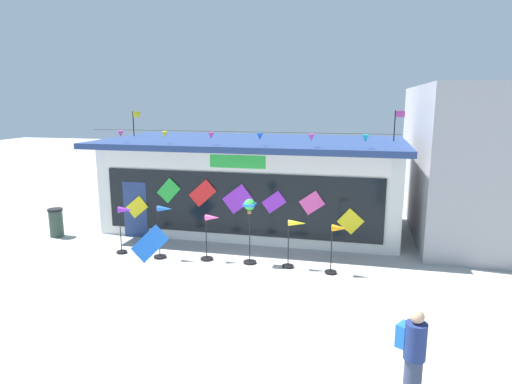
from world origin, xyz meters
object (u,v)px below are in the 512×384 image
object	(u,v)px
kite_shop_building	(255,182)
wind_spinner_far_right	(337,241)
trash_bin	(56,222)
wind_spinner_center_right	(250,215)
wind_spinner_far_left	(124,221)
wind_spinner_center_left	(210,233)
wind_spinner_left	(163,227)
wind_spinner_right	(294,236)
person_near_camera	(413,356)
display_kite_on_ground	(150,244)

from	to	relation	value
kite_shop_building	wind_spinner_far_right	xyz separation A→B (m)	(3.39, -4.28, -0.76)
wind_spinner_far_right	trash_bin	bearing A→B (deg)	172.81
wind_spinner_center_right	wind_spinner_far_left	bearing A→B (deg)	-179.13
wind_spinner_far_right	trash_bin	xyz separation A→B (m)	(-10.00, 1.26, -0.45)
wind_spinner_center_left	wind_spinner_left	bearing A→B (deg)	-173.55
kite_shop_building	wind_spinner_center_left	world-z (taller)	kite_shop_building
wind_spinner_far_right	wind_spinner_left	bearing A→B (deg)	179.30
wind_spinner_far_left	wind_spinner_left	world-z (taller)	wind_spinner_left
wind_spinner_far_right	wind_spinner_center_left	bearing A→B (deg)	176.54
wind_spinner_left	wind_spinner_right	size ratio (longest dim) A/B	1.16
wind_spinner_center_left	wind_spinner_far_right	xyz separation A→B (m)	(3.82, -0.23, 0.10)
wind_spinner_right	wind_spinner_far_right	distance (m)	1.25
wind_spinner_left	trash_bin	bearing A→B (deg)	165.75
kite_shop_building	wind_spinner_center_right	xyz separation A→B (m)	(0.82, -4.03, -0.23)
kite_shop_building	trash_bin	size ratio (longest dim) A/B	10.64
kite_shop_building	trash_bin	xyz separation A→B (m)	(-6.61, -3.02, -1.20)
person_near_camera	display_kite_on_ground	distance (m)	8.65
wind_spinner_center_left	display_kite_on_ground	bearing A→B (deg)	-160.20
wind_spinner_far_left	wind_spinner_center_right	bearing A→B (deg)	0.87
wind_spinner_left	wind_spinner_right	world-z (taller)	wind_spinner_left
person_near_camera	trash_bin	distance (m)	13.32
wind_spinner_center_right	wind_spinner_far_right	bearing A→B (deg)	-5.51
wind_spinner_far_left	trash_bin	bearing A→B (deg)	162.14
wind_spinner_far_right	person_near_camera	bearing A→B (deg)	-74.49
wind_spinner_center_right	wind_spinner_far_right	xyz separation A→B (m)	(2.57, -0.25, -0.53)
wind_spinner_far_left	display_kite_on_ground	distance (m)	1.37
wind_spinner_center_right	person_near_camera	xyz separation A→B (m)	(4.08, -5.68, -0.61)
wind_spinner_right	person_near_camera	world-z (taller)	person_near_camera
wind_spinner_far_left	display_kite_on_ground	xyz separation A→B (m)	(1.15, -0.57, -0.47)
wind_spinner_center_left	wind_spinner_far_right	distance (m)	3.82
wind_spinner_right	trash_bin	size ratio (longest dim) A/B	1.41
trash_bin	kite_shop_building	bearing A→B (deg)	24.53
wind_spinner_center_left	person_near_camera	bearing A→B (deg)	-46.76
kite_shop_building	trash_bin	distance (m)	7.36
wind_spinner_far_left	display_kite_on_ground	bearing A→B (deg)	-26.25
wind_spinner_far_right	display_kite_on_ground	xyz separation A→B (m)	(-5.51, -0.38, -0.38)
kite_shop_building	wind_spinner_far_right	bearing A→B (deg)	-51.56
wind_spinner_left	wind_spinner_right	distance (m)	4.06
wind_spinner_center_right	wind_spinner_right	size ratio (longest dim) A/B	1.37
wind_spinner_far_right	person_near_camera	world-z (taller)	person_near_camera
wind_spinner_far_left	wind_spinner_far_right	bearing A→B (deg)	-1.60
wind_spinner_right	wind_spinner_far_left	bearing A→B (deg)	179.98
wind_spinner_center_left	wind_spinner_right	xyz separation A→B (m)	(2.58, -0.05, 0.09)
wind_spinner_far_left	wind_spinner_far_right	xyz separation A→B (m)	(6.66, -0.19, -0.09)
wind_spinner_far_right	trash_bin	world-z (taller)	wind_spinner_far_right
wind_spinner_center_right	person_near_camera	distance (m)	7.02
wind_spinner_center_right	trash_bin	xyz separation A→B (m)	(-7.43, 1.01, -0.98)
display_kite_on_ground	wind_spinner_far_right	bearing A→B (deg)	3.95
trash_bin	wind_spinner_left	bearing A→B (deg)	-14.25
wind_spinner_center_left	wind_spinner_far_left	bearing A→B (deg)	-179.10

